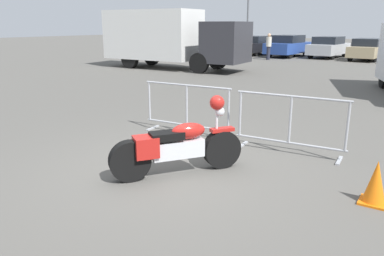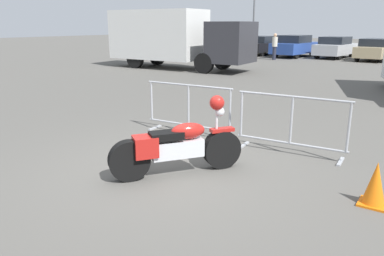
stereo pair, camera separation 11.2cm
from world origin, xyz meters
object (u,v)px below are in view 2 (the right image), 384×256
object	(u,v)px
crowd_barrier_far	(291,124)
traffic_cone	(375,184)
motorcycle	(177,146)
parked_car_yellow	(234,44)
pedestrian	(275,46)
parked_car_silver	(335,47)
parked_car_blue	(295,46)
street_lamp	(254,2)
crowd_barrier_near	(188,109)
box_truck	(172,37)
parked_car_black	(262,45)
parked_car_tan	(375,49)

from	to	relation	value
crowd_barrier_far	traffic_cone	world-z (taller)	crowd_barrier_far
motorcycle	crowd_barrier_far	world-z (taller)	motorcycle
traffic_cone	parked_car_yellow	bearing A→B (deg)	122.32
parked_car_yellow	pedestrian	world-z (taller)	pedestrian
crowd_barrier_far	parked_car_silver	distance (m)	21.54
parked_car_blue	street_lamp	size ratio (longest dim) A/B	0.81
parked_car_silver	pedestrian	size ratio (longest dim) A/B	2.58
crowd_barrier_near	box_truck	size ratio (longest dim) A/B	0.26
parked_car_black	parked_car_tan	distance (m)	7.90
parked_car_blue	parked_car_tan	distance (m)	5.27
crowd_barrier_far	parked_car_silver	size ratio (longest dim) A/B	0.46
parked_car_silver	street_lamp	size ratio (longest dim) A/B	0.77
motorcycle	crowd_barrier_near	world-z (taller)	motorcycle
crowd_barrier_far	parked_car_blue	bearing A→B (deg)	109.55
parked_car_yellow	parked_car_silver	bearing A→B (deg)	-85.02
crowd_barrier_far	parked_car_black	bearing A→B (deg)	115.46
pedestrian	parked_car_black	bearing A→B (deg)	-169.27
parked_car_yellow	parked_car_blue	bearing A→B (deg)	-92.55
motorcycle	street_lamp	bearing A→B (deg)	57.99
parked_car_blue	parked_car_silver	bearing A→B (deg)	-70.28
pedestrian	motorcycle	bearing A→B (deg)	-5.83
parked_car_silver	parked_car_tan	size ratio (longest dim) A/B	1.04
traffic_cone	street_lamp	world-z (taller)	street_lamp
pedestrian	traffic_cone	world-z (taller)	pedestrian
parked_car_tan	street_lamp	size ratio (longest dim) A/B	0.74
crowd_barrier_near	traffic_cone	bearing A→B (deg)	-18.78
box_truck	parked_car_black	world-z (taller)	box_truck
motorcycle	parked_car_tan	bearing A→B (deg)	37.57
parked_car_blue	traffic_cone	bearing A→B (deg)	-153.32
parked_car_yellow	street_lamp	xyz separation A→B (m)	(3.13, -3.05, 2.97)
crowd_barrier_near	street_lamp	size ratio (longest dim) A/B	0.35
crowd_barrier_near	crowd_barrier_far	distance (m)	2.23
parked_car_silver	motorcycle	bearing A→B (deg)	-166.92
parked_car_blue	parked_car_black	bearing A→B (deg)	86.65
box_truck	traffic_cone	distance (m)	15.98
parked_car_tan	box_truck	bearing A→B (deg)	147.98
parked_car_black	traffic_cone	world-z (taller)	parked_car_black
parked_car_black	traffic_cone	bearing A→B (deg)	-148.00
crowd_barrier_far	parked_car_yellow	size ratio (longest dim) A/B	0.45
traffic_cone	parked_car_silver	bearing A→B (deg)	105.50
parked_car_silver	traffic_cone	size ratio (longest dim) A/B	7.40
crowd_barrier_near	parked_car_tan	xyz separation A→B (m)	(0.27, 20.47, 0.15)
box_truck	parked_car_blue	xyz separation A→B (m)	(2.77, 10.71, -0.87)
parked_car_black	parked_car_blue	size ratio (longest dim) A/B	0.92
crowd_barrier_near	street_lamp	bearing A→B (deg)	111.68
parked_car_tan	pedestrian	size ratio (longest dim) A/B	2.48
parked_car_yellow	pedestrian	bearing A→B (deg)	-121.98
crowd_barrier_near	box_truck	world-z (taller)	box_truck
parked_car_yellow	traffic_cone	world-z (taller)	parked_car_yellow
motorcycle	parked_car_black	bearing A→B (deg)	56.57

